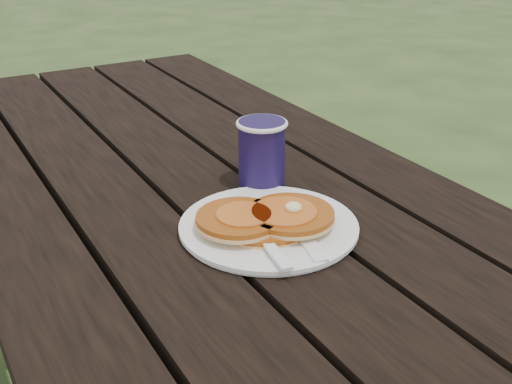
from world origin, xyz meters
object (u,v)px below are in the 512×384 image
picnic_table (217,371)px  plate (269,227)px  coffee_cup (262,150)px  pancake_stack (266,219)px

picnic_table → plate: (0.01, -0.17, 0.39)m
picnic_table → plate: plate is taller
picnic_table → coffee_cup: coffee_cup is taller
picnic_table → pancake_stack: (0.00, -0.17, 0.41)m
picnic_table → coffee_cup: 0.45m
picnic_table → plate: bearing=-85.9°
plate → coffee_cup: coffee_cup is taller
coffee_cup → pancake_stack: bearing=-118.3°
plate → picnic_table: bearing=94.1°
coffee_cup → plate: bearing=-116.8°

